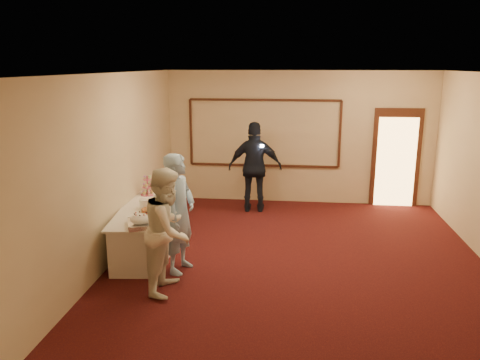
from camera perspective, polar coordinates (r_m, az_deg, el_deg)
name	(u,v)px	position (r m, az deg, el deg)	size (l,w,h in m)	color
floor	(299,262)	(7.76, 7.16, -9.93)	(7.00, 7.00, 0.00)	black
room_walls	(303,139)	(7.19, 7.64, 4.99)	(6.04, 7.04, 3.02)	beige
wall_molding	(264,133)	(10.70, 2.97, 5.72)	(3.45, 0.04, 1.55)	#351D0F
doorway	(396,159)	(11.00, 18.47, 2.49)	(1.05, 0.07, 2.20)	#351D0F
buffet_table	(148,230)	(8.15, -11.16, -5.97)	(1.11, 2.35, 0.77)	white
pavlova_tray	(141,221)	(7.17, -11.97, -4.87)	(0.53, 0.59, 0.20)	silver
cupcake_stand	(148,187)	(8.82, -11.20, -0.89)	(0.27, 0.27, 0.39)	#C54D74
plate_stack_a	(145,204)	(7.99, -11.48, -2.88)	(0.20, 0.20, 0.17)	white
plate_stack_b	(159,198)	(8.30, -9.85, -2.18)	(0.20, 0.20, 0.17)	white
tart	(150,211)	(7.80, -10.96, -3.69)	(0.31, 0.31, 0.06)	white
man	(179,213)	(7.17, -7.40, -4.07)	(0.67, 0.44, 1.85)	#94BBE4
woman	(168,230)	(6.61, -8.74, -6.07)	(0.86, 0.67, 1.77)	white
guest	(255,167)	(10.05, 1.85, 1.57)	(1.14, 0.48, 1.95)	black
camera_flash	(262,146)	(9.76, 2.70, 4.18)	(0.07, 0.04, 0.05)	white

